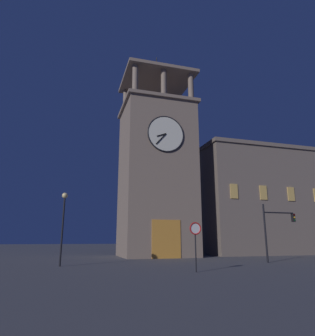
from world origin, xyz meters
TOP-DOWN VIEW (x-y plane):
  - ground_plane at (0.00, 0.00)m, footprint 200.00×200.00m
  - clocktower at (-0.42, -2.51)m, footprint 8.94×8.26m
  - adjacent_wing_building at (-17.86, -4.30)m, footprint 21.22×9.19m
  - traffic_signal_near at (-8.20, 9.02)m, footprint 3.29×0.41m
  - street_lamp at (9.99, 7.74)m, footprint 0.44×0.44m
  - no_horn_sign at (1.87, 14.33)m, footprint 0.78×0.14m

SIDE VIEW (x-z plane):
  - ground_plane at x=0.00m, z-range 0.00..0.00m
  - no_horn_sign at x=1.87m, z-range 0.86..3.88m
  - traffic_signal_near at x=-8.20m, z-range 0.70..5.73m
  - street_lamp at x=9.99m, z-range 1.05..6.57m
  - adjacent_wing_building at x=-17.86m, z-range 0.02..14.47m
  - clocktower at x=-0.42m, z-range -3.29..22.89m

